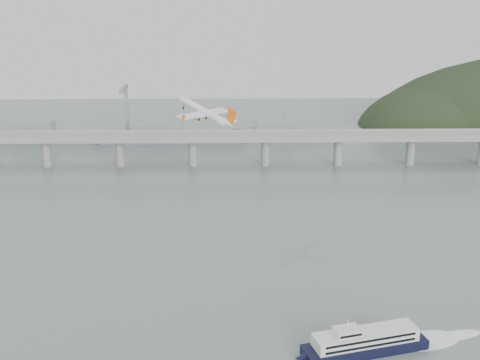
{
  "coord_description": "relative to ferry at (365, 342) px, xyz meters",
  "views": [
    {
      "loc": [
        -4.77,
        -224.48,
        125.9
      ],
      "look_at": [
        0.0,
        55.0,
        36.0
      ],
      "focal_mm": 48.0,
      "sensor_mm": 36.0,
      "label": 1
    }
  ],
  "objects": [
    {
      "name": "airliner",
      "position": [
        -58.93,
        108.2,
        59.24
      ],
      "size": [
        31.86,
        30.5,
        13.79
      ],
      "rotation": [
        0.05,
        -0.29,
        2.46
      ],
      "color": "silver",
      "rests_on": "ground"
    },
    {
      "name": "ground",
      "position": [
        -42.18,
        30.03,
        -3.75
      ],
      "size": [
        900.0,
        900.0,
        0.0
      ],
      "primitive_type": "plane",
      "color": "slate",
      "rests_on": "ground"
    },
    {
      "name": "ferry",
      "position": [
        0.0,
        0.0,
        0.0
      ],
      "size": [
        71.95,
        27.14,
        13.84
      ],
      "rotation": [
        0.0,
        0.0,
        0.27
      ],
      "color": "black",
      "rests_on": "ground"
    },
    {
      "name": "distant_fleet",
      "position": [
        -197.54,
        295.11,
        2.47
      ],
      "size": [
        453.0,
        60.9,
        40.0
      ],
      "color": "slate",
      "rests_on": "ground"
    },
    {
      "name": "bridge",
      "position": [
        -43.34,
        230.03,
        13.9
      ],
      "size": [
        800.0,
        22.0,
        23.9
      ],
      "color": "gray",
      "rests_on": "ground"
    }
  ]
}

